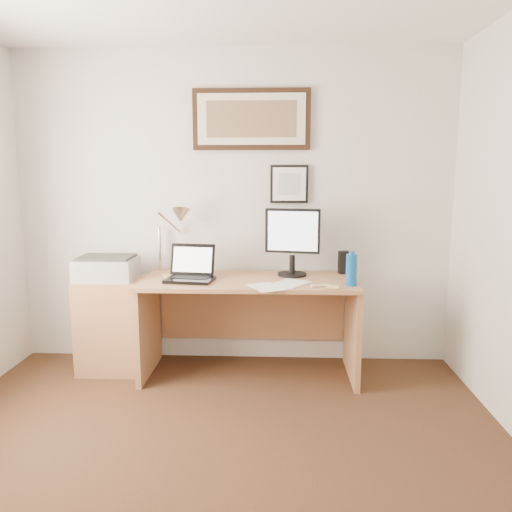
# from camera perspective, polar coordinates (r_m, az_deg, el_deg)

# --- Properties ---
(wall_back) EXTENTS (3.50, 0.02, 2.50)m
(wall_back) POSITION_cam_1_polar(r_m,az_deg,el_deg) (4.05, -2.62, 5.40)
(wall_back) COLOR silver
(wall_back) RESTS_ON ground
(side_cabinet) EXTENTS (0.50, 0.40, 0.73)m
(side_cabinet) POSITION_cam_1_polar(r_m,az_deg,el_deg) (4.09, -16.00, -7.55)
(side_cabinet) COLOR #A26B43
(side_cabinet) RESTS_ON floor
(water_bottle) EXTENTS (0.08, 0.08, 0.22)m
(water_bottle) POSITION_cam_1_polar(r_m,az_deg,el_deg) (3.58, 10.85, -1.57)
(water_bottle) COLOR #0C52A2
(water_bottle) RESTS_ON desk
(bottle_cap) EXTENTS (0.04, 0.04, 0.02)m
(bottle_cap) POSITION_cam_1_polar(r_m,az_deg,el_deg) (3.56, 10.91, 0.35)
(bottle_cap) COLOR #0C52A2
(bottle_cap) RESTS_ON water_bottle
(speaker) EXTENTS (0.09, 0.08, 0.18)m
(speaker) POSITION_cam_1_polar(r_m,az_deg,el_deg) (4.00, 10.01, -0.72)
(speaker) COLOR black
(speaker) RESTS_ON desk
(paper_sheet_a) EXTENTS (0.30, 0.33, 0.00)m
(paper_sheet_a) POSITION_cam_1_polar(r_m,az_deg,el_deg) (3.48, 1.18, -3.57)
(paper_sheet_a) COLOR white
(paper_sheet_a) RESTS_ON desk
(paper_sheet_b) EXTENTS (0.34, 0.36, 0.00)m
(paper_sheet_b) POSITION_cam_1_polar(r_m,az_deg,el_deg) (3.59, 3.82, -3.15)
(paper_sheet_b) COLOR white
(paper_sheet_b) RESTS_ON desk
(sticky_pad) EXTENTS (0.10, 0.10, 0.01)m
(sticky_pad) POSITION_cam_1_polar(r_m,az_deg,el_deg) (3.50, 8.72, -3.51)
(sticky_pad) COLOR #E3CA6B
(sticky_pad) RESTS_ON desk
(marker_pen) EXTENTS (0.14, 0.06, 0.02)m
(marker_pen) POSITION_cam_1_polar(r_m,az_deg,el_deg) (3.52, 7.35, -3.39)
(marker_pen) COLOR white
(marker_pen) RESTS_ON desk
(book) EXTENTS (0.26, 0.29, 0.02)m
(book) POSITION_cam_1_polar(r_m,az_deg,el_deg) (3.79, -10.24, -2.52)
(book) COLOR tan
(book) RESTS_ON desk
(desk) EXTENTS (1.60, 0.70, 0.75)m
(desk) POSITION_cam_1_polar(r_m,az_deg,el_deg) (3.88, -0.70, -5.79)
(desk) COLOR #A26B43
(desk) RESTS_ON floor
(laptop) EXTENTS (0.37, 0.34, 0.26)m
(laptop) POSITION_cam_1_polar(r_m,az_deg,el_deg) (3.74, -7.45, -1.86)
(laptop) COLOR black
(laptop) RESTS_ON desk
(lcd_monitor) EXTENTS (0.42, 0.22, 0.52)m
(lcd_monitor) POSITION_cam_1_polar(r_m,az_deg,el_deg) (3.83, 4.18, 1.99)
(lcd_monitor) COLOR black
(lcd_monitor) RESTS_ON desk
(printer) EXTENTS (0.44, 0.34, 0.18)m
(printer) POSITION_cam_1_polar(r_m,az_deg,el_deg) (4.00, -16.68, -1.29)
(printer) COLOR #A3A4A6
(printer) RESTS_ON side_cabinet
(desk_lamp) EXTENTS (0.29, 0.27, 0.53)m
(desk_lamp) POSITION_cam_1_polar(r_m,az_deg,el_deg) (3.93, -8.83, 4.25)
(desk_lamp) COLOR silver
(desk_lamp) RESTS_ON desk
(picture_large) EXTENTS (0.92, 0.04, 0.47)m
(picture_large) POSITION_cam_1_polar(r_m,az_deg,el_deg) (4.02, -0.53, 15.36)
(picture_large) COLOR black
(picture_large) RESTS_ON wall_back
(picture_small) EXTENTS (0.30, 0.03, 0.30)m
(picture_small) POSITION_cam_1_polar(r_m,az_deg,el_deg) (4.00, 3.82, 8.20)
(picture_small) COLOR black
(picture_small) RESTS_ON wall_back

